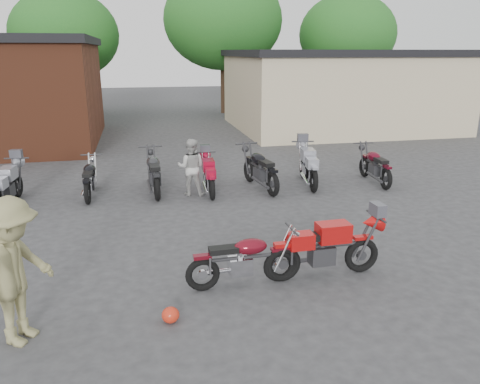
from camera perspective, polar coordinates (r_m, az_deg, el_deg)
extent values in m
plane|color=#323234|center=(8.07, -1.56, -10.64)|extent=(90.00, 90.00, 0.00)
cube|color=tan|center=(24.20, 11.88, 11.81)|extent=(10.00, 8.00, 3.50)
ellipsoid|color=red|center=(6.95, -8.47, -14.60)|extent=(0.27, 0.27, 0.23)
imported|color=#B0AFAB|center=(12.47, -5.96, 3.02)|extent=(0.87, 0.76, 1.52)
imported|color=#908959|center=(6.74, -25.83, -8.76)|extent=(1.26, 1.49, 2.00)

